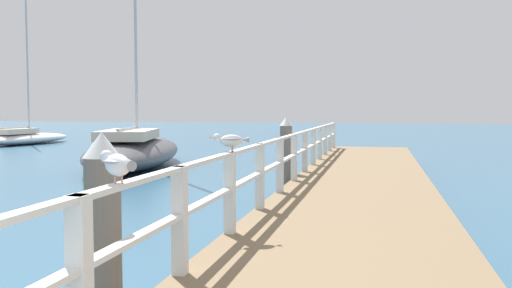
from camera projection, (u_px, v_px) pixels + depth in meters
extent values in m
cube|color=#846B4C|center=(360.00, 196.00, 10.88)|extent=(2.82, 21.19, 0.54)
cube|color=silver|center=(80.00, 276.00, 3.18)|extent=(0.12, 0.12, 0.96)
cube|color=silver|center=(180.00, 221.00, 4.77)|extent=(0.12, 0.12, 0.96)
cube|color=silver|center=(230.00, 193.00, 6.36)|extent=(0.12, 0.12, 0.96)
cube|color=silver|center=(260.00, 176.00, 7.95)|extent=(0.12, 0.12, 0.96)
cube|color=silver|center=(280.00, 165.00, 9.54)|extent=(0.12, 0.12, 0.96)
cube|color=silver|center=(294.00, 157.00, 11.12)|extent=(0.12, 0.12, 0.96)
cube|color=silver|center=(305.00, 151.00, 12.71)|extent=(0.12, 0.12, 0.96)
cube|color=silver|center=(313.00, 147.00, 14.30)|extent=(0.12, 0.12, 0.96)
cube|color=silver|center=(320.00, 143.00, 15.89)|extent=(0.12, 0.12, 0.96)
cube|color=silver|center=(325.00, 140.00, 17.48)|extent=(0.12, 0.12, 0.96)
cube|color=silver|center=(330.00, 137.00, 19.07)|extent=(0.12, 0.12, 0.96)
cube|color=silver|center=(334.00, 135.00, 20.65)|extent=(0.12, 0.12, 0.96)
cube|color=silver|center=(294.00, 135.00, 11.09)|extent=(0.10, 19.59, 0.04)
cube|color=silver|center=(294.00, 155.00, 11.12)|extent=(0.10, 19.59, 0.04)
cylinder|color=#6B6056|center=(104.00, 261.00, 4.23)|extent=(0.28, 0.28, 1.62)
cone|color=white|center=(102.00, 145.00, 4.17)|extent=(0.29, 0.29, 0.20)
cylinder|color=#6B6056|center=(286.00, 161.00, 12.42)|extent=(0.28, 0.28, 1.62)
cone|color=white|center=(286.00, 121.00, 12.36)|extent=(0.29, 0.29, 0.20)
ellipsoid|color=white|center=(118.00, 165.00, 3.62)|extent=(0.30, 0.27, 0.15)
sphere|color=white|center=(107.00, 157.00, 3.76)|extent=(0.09, 0.09, 0.09)
cone|color=gold|center=(103.00, 156.00, 3.81)|extent=(0.05, 0.05, 0.02)
cone|color=#939399|center=(129.00, 166.00, 3.49)|extent=(0.11, 0.10, 0.07)
ellipsoid|color=#939399|center=(118.00, 161.00, 3.62)|extent=(0.28, 0.28, 0.04)
cylinder|color=tan|center=(115.00, 180.00, 3.61)|extent=(0.01, 0.01, 0.05)
cylinder|color=tan|center=(122.00, 180.00, 3.64)|extent=(0.01, 0.01, 0.05)
ellipsoid|color=white|center=(231.00, 141.00, 6.40)|extent=(0.31, 0.25, 0.15)
sphere|color=white|center=(217.00, 137.00, 6.34)|extent=(0.09, 0.09, 0.09)
cone|color=gold|center=(212.00, 137.00, 6.32)|extent=(0.06, 0.05, 0.02)
cone|color=#939399|center=(245.00, 140.00, 6.45)|extent=(0.10, 0.10, 0.07)
ellipsoid|color=#939399|center=(231.00, 139.00, 6.40)|extent=(0.28, 0.26, 0.04)
cylinder|color=tan|center=(233.00, 149.00, 6.38)|extent=(0.01, 0.01, 0.05)
cylinder|color=tan|center=(232.00, 149.00, 6.43)|extent=(0.01, 0.01, 0.05)
ellipsoid|color=white|center=(25.00, 139.00, 31.17)|extent=(2.86, 7.07, 0.63)
cylinder|color=#B2B2B7|center=(27.00, 55.00, 31.20)|extent=(0.10, 0.10, 8.96)
cylinder|color=#B2B2B7|center=(14.00, 128.00, 30.31)|extent=(0.26, 2.42, 0.08)
cube|color=beige|center=(15.00, 131.00, 30.35)|extent=(1.50, 2.58, 0.30)
ellipsoid|color=#4C4C51|center=(135.00, 152.00, 18.77)|extent=(4.97, 9.33, 1.03)
cylinder|color=#B2B2B7|center=(135.00, 13.00, 18.91)|extent=(0.10, 0.10, 8.67)
cylinder|color=#B2B2B7|center=(128.00, 128.00, 17.60)|extent=(0.88, 3.04, 0.08)
cube|color=beige|center=(128.00, 135.00, 17.66)|extent=(2.33, 3.50, 0.30)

